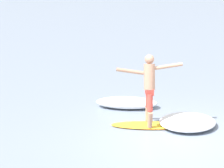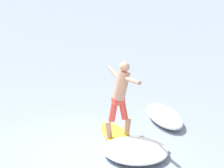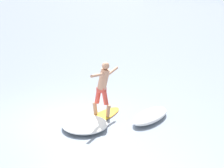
{
  "view_description": "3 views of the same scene",
  "coord_description": "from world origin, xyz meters",
  "views": [
    {
      "loc": [
        -11.75,
        1.64,
        4.89
      ],
      "look_at": [
        1.19,
        1.61,
        1.04
      ],
      "focal_mm": 85.0,
      "sensor_mm": 36.0,
      "label": 1
    },
    {
      "loc": [
        -3.42,
        -9.88,
        5.17
      ],
      "look_at": [
        1.25,
        1.97,
        0.89
      ],
      "focal_mm": 85.0,
      "sensor_mm": 36.0,
      "label": 2
    },
    {
      "loc": [
        6.64,
        -8.96,
        4.58
      ],
      "look_at": [
        0.53,
        2.01,
        0.71
      ],
      "focal_mm": 60.0,
      "sensor_mm": 36.0,
      "label": 3
    }
  ],
  "objects": [
    {
      "name": "wave_foam_at_nose",
      "position": [
        2.36,
        1.19,
        0.14
      ],
      "size": [
        0.9,
        1.8,
        0.29
      ],
      "color": "white",
      "rests_on": "ground"
    },
    {
      "name": "surfboard",
      "position": [
        0.89,
        0.64,
        0.03
      ],
      "size": [
        0.69,
        2.1,
        0.19
      ],
      "color": "yellow",
      "rests_on": "ground"
    },
    {
      "name": "ground_plane",
      "position": [
        0.0,
        0.0,
        0.0
      ],
      "size": [
        200.0,
        200.0,
        0.0
      ],
      "primitive_type": "plane",
      "color": "gray"
    },
    {
      "name": "surfer",
      "position": [
        0.95,
        0.68,
        1.11
      ],
      "size": [
        0.66,
        1.67,
        1.79
      ],
      "color": "tan",
      "rests_on": "surfboard"
    },
    {
      "name": "wave_foam_at_tail",
      "position": [
        0.89,
        -0.31,
        0.12
      ],
      "size": [
        1.88,
        1.93,
        0.24
      ],
      "color": "white",
      "rests_on": "ground"
    }
  ]
}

